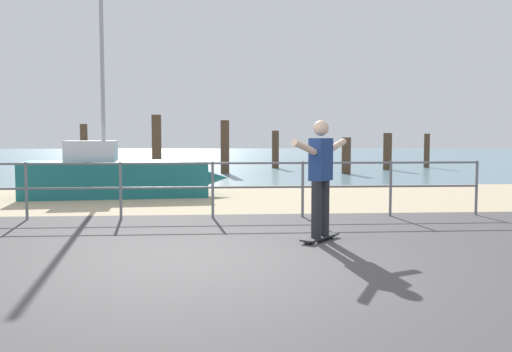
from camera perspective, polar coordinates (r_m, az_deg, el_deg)
The scene contains 14 objects.
ground_plane at distance 5.58m, azimuth -6.88°, elevation -11.57°, with size 24.00×10.00×0.04m, color #474444.
beach_strip at distance 13.45m, azimuth -5.20°, elevation -2.30°, with size 24.00×6.00×0.04m, color tan.
sea_surface at distance 41.39m, azimuth -4.43°, elevation 2.07°, with size 72.00×50.00×0.04m, color slate.
railing_fence at distance 10.04m, azimuth -9.27°, elevation -0.52°, with size 11.65×0.05×1.05m.
sailboat at distance 13.92m, azimuth -13.62°, elevation -0.01°, with size 5.03×1.83×5.46m.
skateboard at distance 7.92m, azimuth 6.69°, elevation -6.36°, with size 0.67×0.74×0.08m.
skateboarder at distance 7.80m, azimuth 6.75°, elevation 0.51°, with size 1.00×1.17×1.65m.
groyne_post_0 at distance 19.44m, azimuth -17.46°, elevation 2.36°, with size 0.25×0.25×1.92m, color #513826.
groyne_post_1 at distance 19.31m, azimuth -10.30°, elevation 2.96°, with size 0.33×0.33×2.25m, color #513826.
groyne_post_2 at distance 21.95m, azimuth -3.26°, elevation 3.02°, with size 0.35×0.35×2.14m, color #513826.
groyne_post_3 at distance 25.59m, azimuth 2.03°, elevation 2.77°, with size 0.33×0.33×1.77m, color #513826.
groyne_post_4 at distance 22.03m, azimuth 9.38°, elevation 2.09°, with size 0.36×0.36×1.46m, color #513826.
groyne_post_5 at distance 24.91m, azimuth 13.53°, elevation 2.48°, with size 0.38×0.38×1.65m, color #513826.
groyne_post_6 at distance 27.21m, azimuth 17.35°, elevation 2.52°, with size 0.27×0.27×1.63m, color #513826.
Camera 1 is at (0.28, -6.37, 1.51)m, focal length 38.42 mm.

